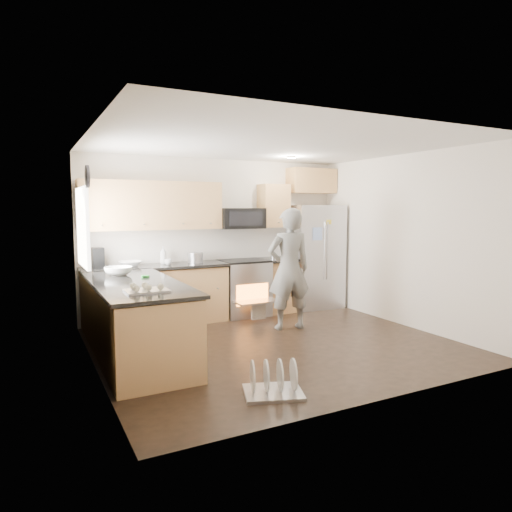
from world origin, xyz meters
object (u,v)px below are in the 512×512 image
refrigerator (314,256)px  person (289,269)px  dish_rack (273,385)px  stove_range (244,275)px

refrigerator → person: (-1.21, -1.11, -0.03)m
person → dish_rack: bearing=63.8°
refrigerator → dish_rack: size_ratio=2.74×
stove_range → refrigerator: (1.42, 0.01, 0.24)m
refrigerator → person: size_ratio=1.03×
stove_range → refrigerator: bearing=0.3°
refrigerator → person: 1.64m
stove_range → person: bearing=-79.0°
stove_range → refrigerator: refrigerator is taller
refrigerator → dish_rack: refrigerator is taller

